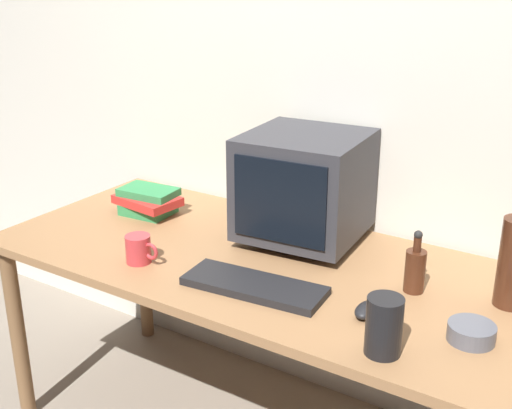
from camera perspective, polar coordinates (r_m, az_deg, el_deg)
The scene contains 10 objects.
back_wall at distance 2.37m, azimuth 6.15°, elevation 10.99°, with size 4.00×0.08×2.50m, color silver.
desk at distance 2.17m, azimuth -0.00°, elevation -6.40°, with size 1.75×0.80×0.73m.
crt_monitor at distance 2.20m, azimuth 4.20°, elevation 1.57°, with size 0.41×0.42×0.37m.
keyboard at distance 1.93m, azimuth -0.15°, elevation -7.03°, with size 0.42×0.15×0.02m, color black.
computer_mouse at distance 1.82m, azimuth 9.61°, elevation -8.94°, with size 0.06×0.10×0.04m, color black.
bottle_short at distance 1.95m, azimuth 13.56°, elevation -5.43°, with size 0.06×0.06×0.19m.
book_stack at distance 2.51m, azimuth -9.30°, elevation 0.30°, with size 0.25×0.18×0.10m.
mug at distance 2.11m, azimuth -10.05°, elevation -3.81°, with size 0.12×0.08×0.09m.
cd_spindle at distance 1.77m, azimuth 18.08°, elevation -10.46°, with size 0.12×0.12×0.04m, color #595B66.
metal_canister at distance 1.64m, azimuth 10.98°, elevation -10.24°, with size 0.09×0.09×0.15m, color black.
Camera 1 is at (1.05, -1.63, 1.64)m, focal length 46.39 mm.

